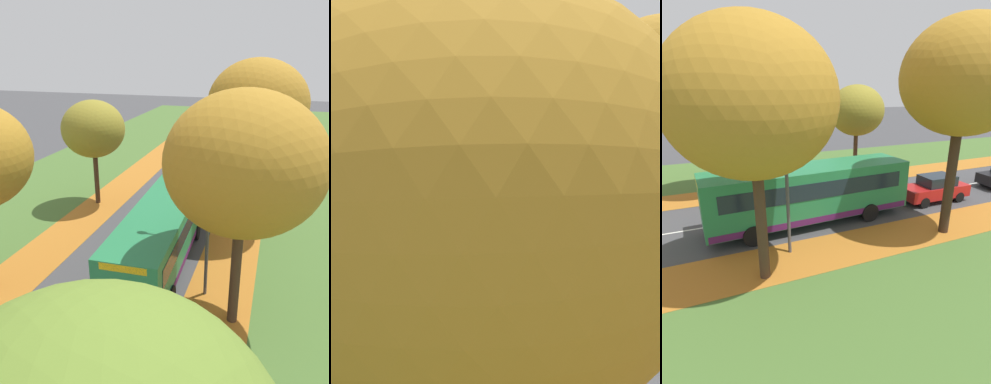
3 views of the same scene
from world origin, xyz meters
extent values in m
cube|color=#476B2D|center=(-9.20, 20.00, 0.00)|extent=(12.00, 90.00, 0.01)
cube|color=#B26B23|center=(-4.60, 14.00, 0.01)|extent=(2.80, 60.00, 0.00)
cube|color=#476B2D|center=(9.20, 20.00, 0.00)|extent=(12.00, 90.00, 0.01)
cube|color=#B26B23|center=(4.60, 14.00, 0.01)|extent=(2.80, 60.00, 0.00)
cube|color=silver|center=(0.00, 20.00, 0.00)|extent=(0.12, 80.00, 0.01)
cylinder|color=#422D1E|center=(-5.00, 17.06, 1.78)|extent=(0.32, 0.32, 3.56)
ellipsoid|color=olive|center=(-5.00, 17.06, 5.08)|extent=(4.06, 4.06, 3.66)
cylinder|color=#422D1E|center=(5.32, 7.68, 2.13)|extent=(0.38, 0.38, 4.27)
ellipsoid|color=#AD7A23|center=(5.32, 7.68, 6.29)|extent=(5.40, 5.40, 4.86)
cylinder|color=#382619|center=(5.10, 16.49, 2.53)|extent=(0.46, 0.46, 5.06)
ellipsoid|color=#AD7A23|center=(5.10, 16.49, 7.07)|extent=(5.35, 5.35, 4.81)
cylinder|color=#47474C|center=(4.00, 9.03, 3.00)|extent=(0.14, 0.14, 6.00)
cylinder|color=#47474C|center=(3.20, 9.03, 5.90)|extent=(1.60, 0.10, 0.10)
ellipsoid|color=silver|center=(2.40, 9.03, 5.85)|extent=(0.44, 0.28, 0.20)
cube|color=#237A47|center=(1.49, 10.92, 1.73)|extent=(2.89, 10.49, 2.50)
cube|color=#19232D|center=(1.69, 5.78, 2.08)|extent=(2.30, 0.19, 1.30)
cube|color=#19232D|center=(1.49, 10.92, 2.13)|extent=(2.89, 9.24, 0.80)
cube|color=#4C1951|center=(1.49, 10.92, 0.66)|extent=(2.91, 10.28, 0.32)
cube|color=yellow|center=(1.69, 5.76, 2.80)|extent=(1.75, 0.15, 0.28)
cylinder|color=black|center=(2.80, 7.74, 0.48)|extent=(0.34, 0.97, 0.96)
cylinder|color=black|center=(0.43, 7.65, 0.48)|extent=(0.34, 0.97, 0.96)
cylinder|color=black|center=(2.57, 13.82, 0.48)|extent=(0.34, 0.97, 0.96)
cylinder|color=black|center=(0.20, 13.73, 0.48)|extent=(0.34, 0.97, 0.96)
cube|color=#B21919|center=(1.57, 19.03, 0.67)|extent=(1.81, 4.24, 0.70)
cube|color=#19232D|center=(1.58, 19.18, 1.32)|extent=(1.50, 2.05, 0.60)
cylinder|color=black|center=(2.32, 17.70, 0.32)|extent=(0.24, 0.65, 0.64)
cylinder|color=black|center=(0.76, 17.75, 0.32)|extent=(0.24, 0.65, 0.64)
cylinder|color=black|center=(2.39, 20.31, 0.32)|extent=(0.24, 0.65, 0.64)
cylinder|color=black|center=(0.82, 20.35, 0.32)|extent=(0.24, 0.65, 0.64)
cube|color=black|center=(1.34, 25.88, 0.67)|extent=(1.85, 4.26, 0.70)
cube|color=#19232D|center=(1.34, 26.03, 1.32)|extent=(1.52, 2.07, 0.60)
cylinder|color=black|center=(2.07, 24.55, 0.32)|extent=(0.24, 0.65, 0.64)
cylinder|color=black|center=(0.51, 24.60, 0.32)|extent=(0.24, 0.65, 0.64)
cylinder|color=black|center=(2.17, 27.15, 0.32)|extent=(0.24, 0.65, 0.64)
cylinder|color=black|center=(0.60, 27.20, 0.32)|extent=(0.24, 0.65, 0.64)
camera|label=1|loc=(6.25, -4.36, 9.77)|focal=35.00mm
camera|label=2|loc=(-7.48, -6.86, 7.41)|focal=50.00mm
camera|label=3|loc=(14.95, 5.98, 6.66)|focal=28.00mm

